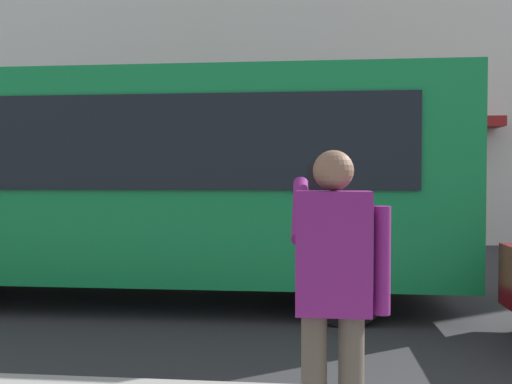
{
  "coord_description": "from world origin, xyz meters",
  "views": [
    {
      "loc": [
        -1.15,
        7.58,
        1.71
      ],
      "look_at": [
        -0.4,
        -0.12,
        1.49
      ],
      "focal_mm": 38.49,
      "sensor_mm": 36.0,
      "label": 1
    }
  ],
  "objects": [
    {
      "name": "building_facade_far",
      "position": [
        -0.02,
        -6.8,
        5.99
      ],
      "size": [
        28.0,
        1.55,
        12.0
      ],
      "color": "beige",
      "rests_on": "ground_plane"
    },
    {
      "name": "red_bus",
      "position": [
        1.46,
        0.17,
        1.68
      ],
      "size": [
        9.05,
        2.54,
        3.08
      ],
      "color": "#0F7238",
      "rests_on": "ground_plane"
    },
    {
      "name": "pedestrian_photographer",
      "position": [
        -1.28,
        4.6,
        1.14
      ],
      "size": [
        0.53,
        0.52,
        1.7
      ],
      "color": "#4C4238",
      "rests_on": "sidewalk_curb"
    },
    {
      "name": "ground_plane",
      "position": [
        0.0,
        0.0,
        0.0
      ],
      "size": [
        60.0,
        60.0,
        0.0
      ],
      "primitive_type": "plane",
      "color": "#2B2B2D"
    }
  ]
}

